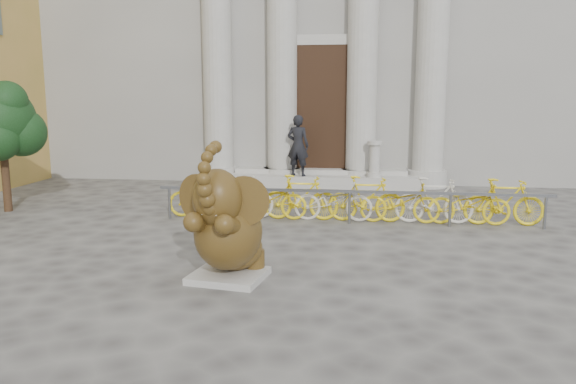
# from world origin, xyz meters

# --- Properties ---
(ground) EXTENTS (80.00, 80.00, 0.00)m
(ground) POSITION_xyz_m (0.00, 0.00, 0.00)
(ground) COLOR #474442
(ground) RESTS_ON ground
(classical_building) EXTENTS (22.00, 10.70, 12.00)m
(classical_building) POSITION_xyz_m (0.00, 14.93, 5.98)
(classical_building) COLOR gray
(classical_building) RESTS_ON ground
(entrance_steps) EXTENTS (6.00, 1.20, 0.36)m
(entrance_steps) POSITION_xyz_m (0.00, 9.40, 0.18)
(entrance_steps) COLOR #A8A59E
(entrance_steps) RESTS_ON ground
(elephant_statue) EXTENTS (1.39, 1.62, 2.09)m
(elephant_statue) POSITION_xyz_m (-0.72, 0.53, 0.76)
(elephant_statue) COLOR #A8A59E
(elephant_statue) RESTS_ON ground
(bike_rack) EXTENTS (8.37, 0.53, 1.00)m
(bike_rack) POSITION_xyz_m (0.98, 4.76, 0.50)
(bike_rack) COLOR slate
(bike_rack) RESTS_ON ground
(tree) EXTENTS (1.76, 1.60, 3.05)m
(tree) POSITION_xyz_m (-7.04, 4.76, 2.12)
(tree) COLOR #332114
(tree) RESTS_ON ground
(pedestrian) EXTENTS (0.74, 0.57, 1.80)m
(pedestrian) POSITION_xyz_m (-0.63, 9.05, 1.26)
(pedestrian) COLOR black
(pedestrian) RESTS_ON entrance_steps
(balustrade_post) EXTENTS (0.43, 0.43, 1.05)m
(balustrade_post) POSITION_xyz_m (1.61, 9.10, 0.84)
(balustrade_post) COLOR #A8A59E
(balustrade_post) RESTS_ON entrance_steps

